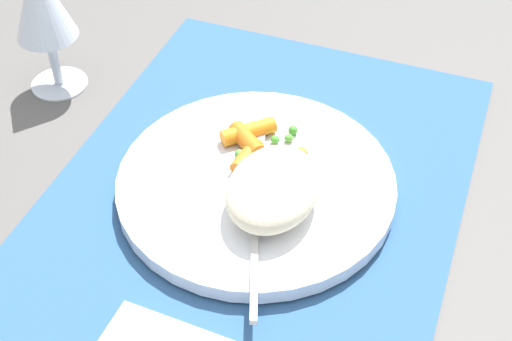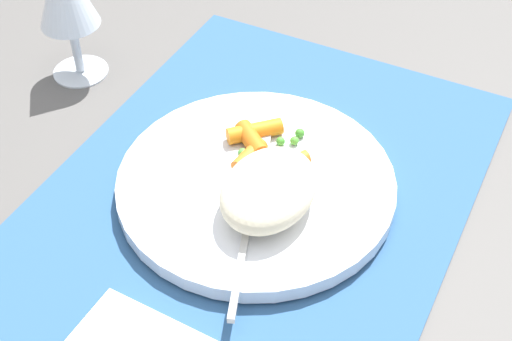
# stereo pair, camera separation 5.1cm
# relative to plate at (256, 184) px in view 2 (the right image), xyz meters

# --- Properties ---
(ground_plane) EXTENTS (2.40, 2.40, 0.00)m
(ground_plane) POSITION_rel_plate_xyz_m (0.00, 0.00, -0.01)
(ground_plane) COLOR #565451
(placemat) EXTENTS (0.50, 0.37, 0.01)m
(placemat) POSITION_rel_plate_xyz_m (0.00, 0.00, -0.01)
(placemat) COLOR #2D5684
(placemat) RESTS_ON ground_plane
(plate) EXTENTS (0.26, 0.26, 0.02)m
(plate) POSITION_rel_plate_xyz_m (0.00, 0.00, 0.00)
(plate) COLOR white
(plate) RESTS_ON placemat
(rice_mound) EXTENTS (0.10, 0.08, 0.04)m
(rice_mound) POSITION_rel_plate_xyz_m (-0.03, -0.03, 0.03)
(rice_mound) COLOR beige
(rice_mound) RESTS_ON plate
(carrot_portion) EXTENTS (0.08, 0.09, 0.02)m
(carrot_portion) POSITION_rel_plate_xyz_m (0.03, 0.01, 0.02)
(carrot_portion) COLOR orange
(carrot_portion) RESTS_ON plate
(pea_scatter) EXTENTS (0.09, 0.06, 0.01)m
(pea_scatter) POSITION_rel_plate_xyz_m (0.03, 0.00, 0.01)
(pea_scatter) COLOR green
(pea_scatter) RESTS_ON plate
(fork) EXTENTS (0.20, 0.08, 0.01)m
(fork) POSITION_rel_plate_xyz_m (-0.03, -0.01, 0.01)
(fork) COLOR #B9B9B9
(fork) RESTS_ON plate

